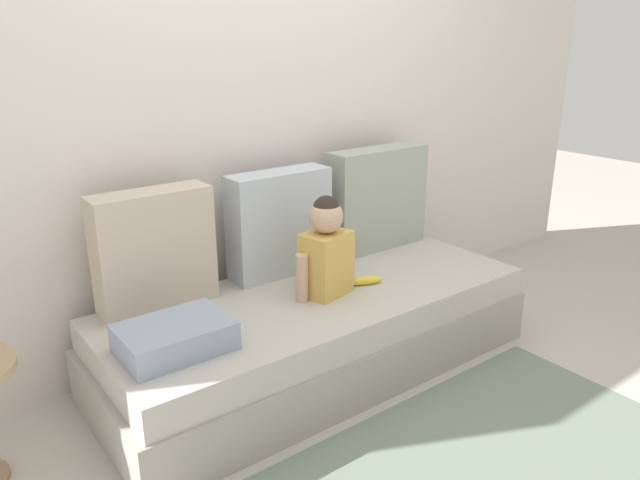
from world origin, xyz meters
name	(u,v)px	position (x,y,z in m)	size (l,w,h in m)	color
ground_plane	(318,366)	(0.00, 0.00, 0.00)	(12.00, 12.00, 0.00)	#B2ADA3
back_wall	(250,96)	(0.00, 0.53, 1.22)	(5.24, 0.10, 2.44)	silver
couch	(318,331)	(0.00, 0.00, 0.19)	(2.04, 0.81, 0.39)	#9C978F
throw_pillow_left	(154,250)	(-0.63, 0.30, 0.64)	(0.50, 0.16, 0.51)	#C1B29E
throw_pillow_center	(280,223)	(0.00, 0.30, 0.64)	(0.51, 0.16, 0.51)	#B2BCC6
throw_pillow_right	(377,199)	(0.63, 0.30, 0.66)	(0.59, 0.16, 0.55)	#99A393
toddler	(326,249)	(0.02, -0.03, 0.60)	(0.32, 0.20, 0.46)	gold
banana	(365,281)	(0.23, -0.06, 0.41)	(0.17, 0.04, 0.04)	yellow
folded_blanket	(175,337)	(-0.74, -0.10, 0.44)	(0.40, 0.28, 0.11)	#8E9EB2
floor_rug	(479,478)	(0.00, -0.95, 0.00)	(1.83, 1.00, 0.01)	slate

